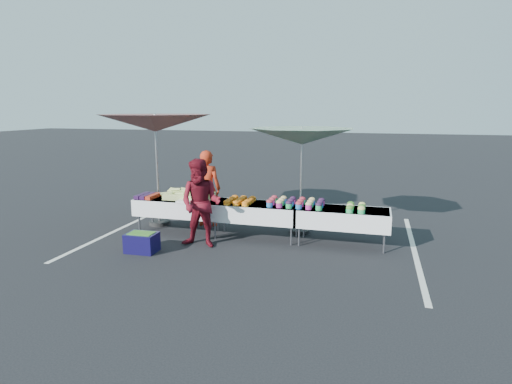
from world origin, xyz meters
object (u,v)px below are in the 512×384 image
(vendor, at_px, (207,188))
(customer, at_px, (201,203))
(umbrella_right, at_px, (302,137))
(table_left, at_px, (178,206))
(storage_bin, at_px, (142,242))
(table_center, at_px, (256,211))
(umbrella_left, at_px, (155,124))
(table_right, at_px, (342,217))

(vendor, xyz_separation_m, customer, (0.47, -1.48, -0.01))
(umbrella_right, bearing_deg, table_left, -166.47)
(table_left, height_order, vendor, vendor)
(vendor, relative_size, storage_bin, 3.03)
(table_left, bearing_deg, storage_bin, -93.07)
(table_center, relative_size, umbrella_left, 0.57)
(table_center, bearing_deg, customer, -137.31)
(table_center, relative_size, storage_bin, 3.16)
(table_center, bearing_deg, vendor, 154.57)
(table_center, height_order, umbrella_right, umbrella_right)
(table_left, bearing_deg, vendor, 56.65)
(vendor, bearing_deg, customer, 102.50)
(vendor, distance_m, storage_bin, 2.28)
(table_left, height_order, umbrella_right, umbrella_right)
(table_right, relative_size, umbrella_left, 0.57)
(umbrella_left, relative_size, umbrella_right, 1.11)
(vendor, bearing_deg, umbrella_right, 174.43)
(vendor, relative_size, umbrella_left, 0.54)
(umbrella_left, relative_size, storage_bin, 5.58)
(umbrella_left, bearing_deg, storage_bin, -71.50)
(table_right, distance_m, customer, 2.84)
(customer, distance_m, umbrella_left, 2.51)
(vendor, xyz_separation_m, umbrella_right, (2.21, -0.02, 1.22))
(table_right, distance_m, umbrella_left, 4.67)
(table_right, bearing_deg, customer, -162.92)
(table_center, height_order, umbrella_left, umbrella_left)
(storage_bin, bearing_deg, umbrella_left, 107.00)
(table_left, xyz_separation_m, umbrella_left, (-0.70, 0.40, 1.79))
(table_left, bearing_deg, customer, -42.64)
(table_left, relative_size, table_center, 1.00)
(customer, bearing_deg, umbrella_left, 141.82)
(table_right, distance_m, umbrella_right, 1.92)
(table_center, height_order, vendor, vendor)
(vendor, bearing_deg, table_left, 51.49)
(storage_bin, bearing_deg, vendor, 74.99)
(table_right, bearing_deg, vendor, 168.38)
(table_center, distance_m, table_right, 1.80)
(table_center, xyz_separation_m, vendor, (-1.37, 0.65, 0.31))
(table_left, distance_m, umbrella_right, 3.12)
(umbrella_left, bearing_deg, umbrella_right, 4.04)
(vendor, relative_size, customer, 1.01)
(table_center, distance_m, storage_bin, 2.41)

